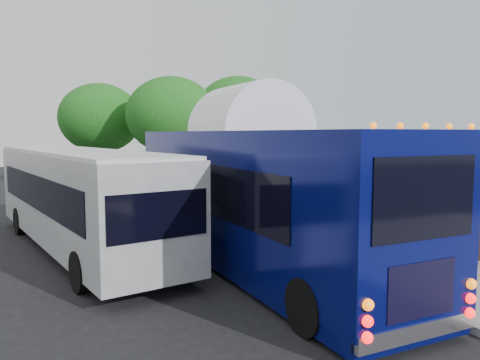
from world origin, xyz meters
TOP-DOWN VIEW (x-y plane):
  - ground at (0.00, 0.00)m, footprint 90.00×90.00m
  - sidewalk at (5.00, 4.00)m, footprint 10.00×40.00m
  - curb at (0.05, 4.00)m, footprint 0.20×40.00m
  - station_shelter at (8.38, 4.00)m, footprint 8.15×20.00m
  - coach_bus at (-1.45, -0.79)m, footprint 2.90×12.44m
  - city_bus at (-5.41, 3.00)m, footprint 4.06×11.83m
  - ped_a at (0.62, 0.81)m, footprint 0.60×0.44m
  - ped_b at (3.40, 5.83)m, footprint 0.99×0.86m
  - ped_c at (2.97, 11.49)m, footprint 1.15×0.51m
  - ped_d at (3.40, 11.66)m, footprint 1.29×0.94m
  - sign_board at (2.98, -0.44)m, footprint 0.10×0.49m
  - tree_left at (1.84, 15.38)m, footprint 5.52×5.52m
  - tree_mid at (7.95, 18.54)m, footprint 6.06×6.06m
  - tree_right at (8.63, 18.31)m, footprint 5.09×5.09m
  - tree_far at (-1.50, 20.31)m, footprint 5.44×5.44m

SIDE VIEW (x-z plane):
  - ground at x=0.00m, z-range 0.00..0.00m
  - sidewalk at x=5.00m, z-range 0.00..0.15m
  - curb at x=0.05m, z-range -0.01..0.15m
  - sign_board at x=2.98m, z-range 0.34..1.43m
  - ped_a at x=0.62m, z-range 0.15..1.68m
  - ped_b at x=3.40m, z-range 0.15..1.88m
  - ped_d at x=3.40m, z-range 0.15..1.95m
  - ped_c at x=2.97m, z-range 0.15..2.08m
  - city_bus at x=-5.41m, z-range 0.16..3.28m
  - station_shelter at x=8.38m, z-range 0.05..3.65m
  - coach_bus at x=-1.45m, z-range 0.15..4.10m
  - tree_right at x=8.63m, z-range 1.09..7.60m
  - tree_far at x=-1.50m, z-range 1.16..8.12m
  - tree_left at x=1.84m, z-range 1.18..8.25m
  - tree_mid at x=7.95m, z-range 1.29..9.05m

